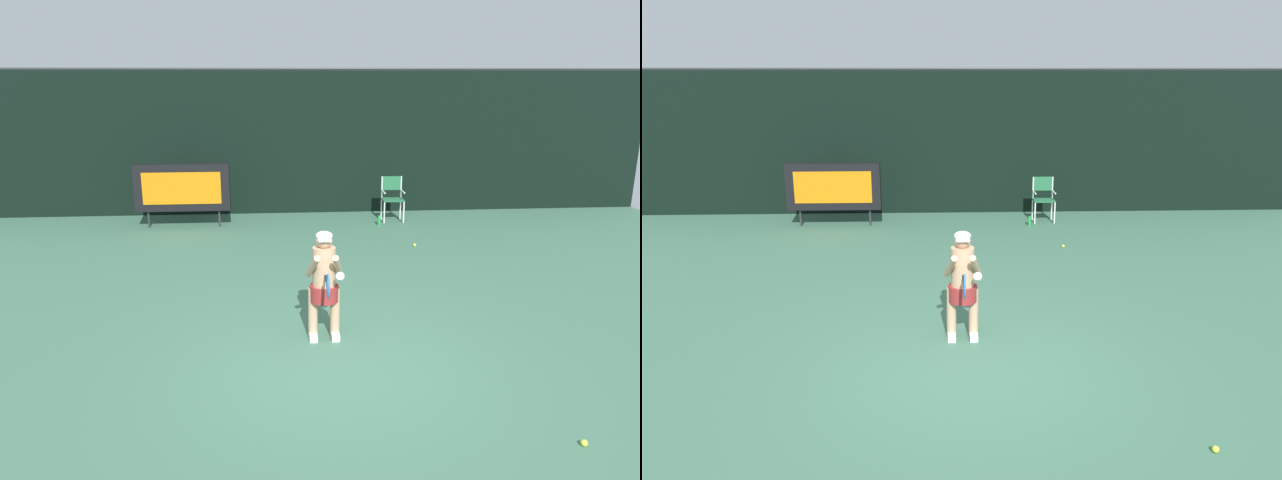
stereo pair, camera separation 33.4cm
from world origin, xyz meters
TOP-DOWN VIEW (x-y plane):
  - ground at (0.00, -0.19)m, footprint 18.00×22.00m
  - backdrop_screen at (0.00, 8.50)m, footprint 18.00×0.12m
  - scoreboard at (-2.89, 7.14)m, footprint 2.20×0.21m
  - umpire_chair at (2.15, 7.43)m, footprint 0.52×0.44m
  - water_bottle at (1.75, 6.97)m, footprint 0.07×0.07m
  - tennis_player at (-0.10, 0.82)m, footprint 0.52×0.59m
  - tennis_racket at (-0.10, 0.30)m, footprint 0.03×0.60m
  - tennis_ball_loose at (2.18, 5.09)m, footprint 0.07×0.07m
  - tennis_ball_spare at (2.21, -1.81)m, footprint 0.07×0.07m

SIDE VIEW (x-z plane):
  - ground at x=0.00m, z-range -0.02..0.00m
  - tennis_ball_loose at x=2.18m, z-range 0.00..0.07m
  - tennis_ball_spare at x=2.21m, z-range 0.00..0.07m
  - water_bottle at x=1.75m, z-range -0.01..0.26m
  - umpire_chair at x=2.15m, z-range 0.08..1.16m
  - tennis_player at x=-0.10m, z-range 0.07..1.58m
  - tennis_racket at x=-0.10m, z-range 0.79..1.10m
  - scoreboard at x=-2.89m, z-range 0.20..1.70m
  - backdrop_screen at x=0.00m, z-range -0.02..3.64m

